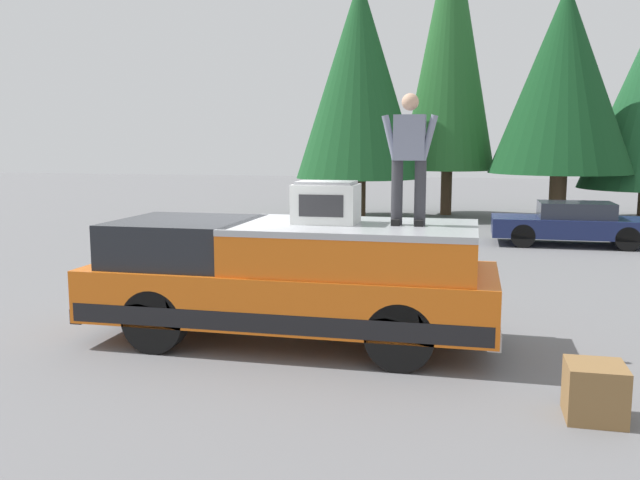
# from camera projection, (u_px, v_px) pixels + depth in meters

# --- Properties ---
(ground_plane) EXTENTS (90.00, 90.00, 0.00)m
(ground_plane) POSITION_uv_depth(u_px,v_px,m) (250.00, 328.00, 9.91)
(ground_plane) COLOR slate
(pickup_truck) EXTENTS (2.01, 5.54, 1.65)m
(pickup_truck) POSITION_uv_depth(u_px,v_px,m) (291.00, 279.00, 9.14)
(pickup_truck) COLOR orange
(pickup_truck) RESTS_ON ground
(compressor_unit) EXTENTS (0.65, 0.84, 0.56)m
(compressor_unit) POSITION_uv_depth(u_px,v_px,m) (326.00, 202.00, 8.93)
(compressor_unit) COLOR silver
(compressor_unit) RESTS_ON pickup_truck
(person_on_truck_bed) EXTENTS (0.29, 0.72, 1.69)m
(person_on_truck_bed) POSITION_uv_depth(u_px,v_px,m) (409.00, 156.00, 8.62)
(person_on_truck_bed) COLOR #333338
(person_on_truck_bed) RESTS_ON pickup_truck
(parked_car_navy) EXTENTS (1.64, 4.10, 1.16)m
(parked_car_navy) POSITION_uv_depth(u_px,v_px,m) (572.00, 224.00, 17.88)
(parked_car_navy) COLOR navy
(parked_car_navy) RESTS_ON ground
(wooden_crate) EXTENTS (0.56, 0.56, 0.56)m
(wooden_crate) POSITION_uv_depth(u_px,v_px,m) (595.00, 392.00, 6.61)
(wooden_crate) COLOR olive
(wooden_crate) RESTS_ON ground
(conifer_left) EXTENTS (4.74, 4.74, 7.97)m
(conifer_left) POSITION_uv_depth(u_px,v_px,m) (563.00, 79.00, 22.34)
(conifer_left) COLOR #4C3826
(conifer_left) RESTS_ON ground
(conifer_center_left) EXTENTS (3.48, 3.48, 11.08)m
(conifer_center_left) POSITION_uv_depth(u_px,v_px,m) (450.00, 43.00, 24.73)
(conifer_center_left) COLOR #4C3826
(conifer_center_left) RESTS_ON ground
(conifer_center_right) EXTENTS (4.49, 4.49, 8.51)m
(conifer_center_right) POSITION_uv_depth(u_px,v_px,m) (359.00, 79.00, 23.77)
(conifer_center_right) COLOR #4C3826
(conifer_center_right) RESTS_ON ground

